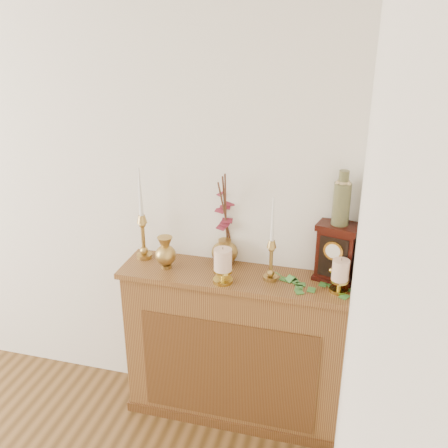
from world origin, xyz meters
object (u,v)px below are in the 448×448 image
(candlestick_left, at_px, (143,230))
(ginger_jar, at_px, (225,220))
(candlestick_center, at_px, (271,254))
(ceramic_vase, at_px, (342,201))
(mantel_clock, at_px, (337,253))
(bud_vase, at_px, (166,253))

(candlestick_left, bearing_deg, ginger_jar, 11.14)
(candlestick_center, height_order, ceramic_vase, ceramic_vase)
(candlestick_center, relative_size, mantel_clock, 1.47)
(bud_vase, distance_m, ginger_jar, 0.37)
(bud_vase, xyz_separation_m, ceramic_vase, (0.89, 0.11, 0.34))
(candlestick_left, relative_size, ceramic_vase, 1.90)
(ceramic_vase, bearing_deg, bud_vase, -172.72)
(ginger_jar, relative_size, mantel_clock, 1.72)
(mantel_clock, height_order, ceramic_vase, ceramic_vase)
(ginger_jar, bearing_deg, bud_vase, -148.94)
(candlestick_left, distance_m, ceramic_vase, 1.08)
(bud_vase, distance_m, ceramic_vase, 0.96)
(bud_vase, relative_size, mantel_clock, 0.59)
(bud_vase, height_order, ceramic_vase, ceramic_vase)
(candlestick_center, distance_m, mantel_clock, 0.33)
(bud_vase, bearing_deg, ginger_jar, 31.06)
(candlestick_left, height_order, ginger_jar, ginger_jar)
(mantel_clock, bearing_deg, candlestick_center, -150.77)
(candlestick_left, bearing_deg, bud_vase, -27.24)
(candlestick_left, height_order, mantel_clock, candlestick_left)
(candlestick_left, relative_size, ginger_jar, 0.98)
(ginger_jar, bearing_deg, candlestick_left, -168.86)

